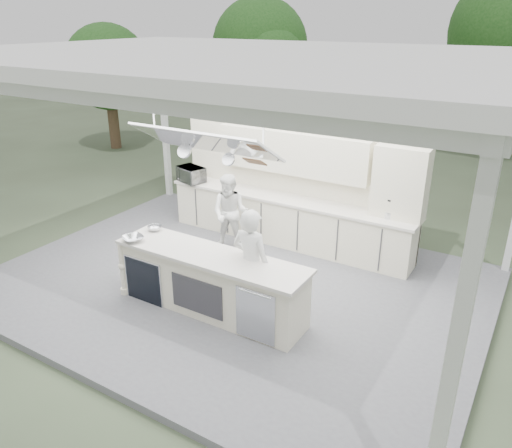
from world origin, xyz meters
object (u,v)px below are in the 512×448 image
Objects in this scene: head_chef at (251,264)px; demo_island at (210,282)px; back_counter at (287,220)px; sous_chef at (230,213)px.

demo_island is at bearing 22.72° from head_chef.
sous_chef is at bearing -132.04° from back_counter.
sous_chef is (-0.94, 1.96, 0.27)m from demo_island.
sous_chef is at bearing 115.69° from demo_island.
demo_island is 2.07× the size of sous_chef.
sous_chef reaches higher than demo_island.
back_counter is at bearing -69.60° from head_chef.
head_chef is (0.79, -2.60, 0.38)m from back_counter.
demo_island is 2.82m from back_counter.
head_chef reaches higher than sous_chef.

